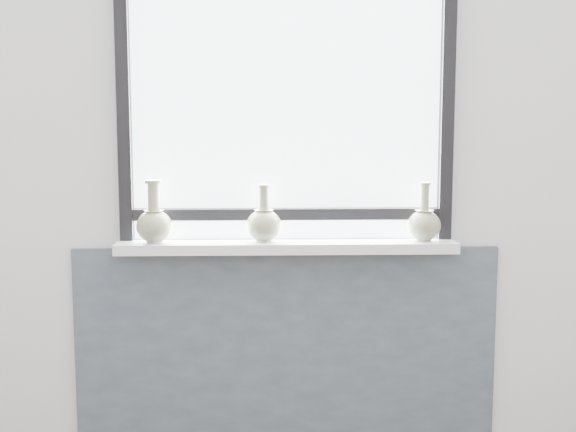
{
  "coord_description": "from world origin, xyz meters",
  "views": [
    {
      "loc": [
        -0.09,
        -1.37,
        1.42
      ],
      "look_at": [
        0.0,
        1.55,
        1.02
      ],
      "focal_mm": 50.0,
      "sensor_mm": 36.0,
      "label": 1
    }
  ],
  "objects_px": {
    "vase_a": "(154,223)",
    "vase_b": "(264,223)",
    "windowsill": "(287,246)",
    "vase_c": "(424,223)"
  },
  "relations": [
    {
      "from": "vase_a",
      "to": "vase_b",
      "type": "xyz_separation_m",
      "value": [
        0.42,
        0.02,
        -0.01
      ]
    },
    {
      "from": "windowsill",
      "to": "vase_b",
      "type": "distance_m",
      "value": 0.13
    },
    {
      "from": "vase_a",
      "to": "vase_c",
      "type": "distance_m",
      "value": 1.05
    },
    {
      "from": "vase_a",
      "to": "vase_b",
      "type": "bearing_deg",
      "value": 2.23
    },
    {
      "from": "windowsill",
      "to": "vase_c",
      "type": "relative_size",
      "value": 5.77
    },
    {
      "from": "windowsill",
      "to": "vase_a",
      "type": "xyz_separation_m",
      "value": [
        -0.51,
        -0.02,
        0.1
      ]
    },
    {
      "from": "windowsill",
      "to": "vase_a",
      "type": "relative_size",
      "value": 5.46
    },
    {
      "from": "vase_a",
      "to": "windowsill",
      "type": "bearing_deg",
      "value": 2.5
    },
    {
      "from": "windowsill",
      "to": "vase_c",
      "type": "bearing_deg",
      "value": -1.02
    },
    {
      "from": "vase_a",
      "to": "vase_b",
      "type": "height_order",
      "value": "vase_a"
    }
  ]
}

